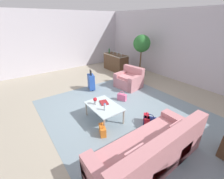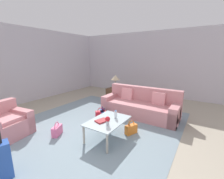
{
  "view_description": "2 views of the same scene",
  "coord_description": "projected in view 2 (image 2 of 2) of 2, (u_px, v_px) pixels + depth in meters",
  "views": [
    {
      "loc": [
        3.43,
        -2.45,
        2.66
      ],
      "look_at": [
        0.42,
        -0.23,
        0.89
      ],
      "focal_mm": 24.0,
      "sensor_mm": 36.0,
      "label": 1
    },
    {
      "loc": [
        -2.3,
        -2.36,
        1.95
      ],
      "look_at": [
        0.92,
        -0.29,
        1.08
      ],
      "focal_mm": 24.0,
      "sensor_mm": 36.0,
      "label": 2
    }
  ],
  "objects": [
    {
      "name": "table_lamp",
      "position": [
        115.0,
        78.0,
        6.49
      ],
      "size": [
        0.38,
        0.38,
        0.57
      ],
      "color": "#ADA899",
      "rests_on": "side_table"
    },
    {
      "name": "couch",
      "position": [
        141.0,
        106.0,
        4.98
      ],
      "size": [
        0.93,
        2.45,
        0.92
      ],
      "color": "#C67F84",
      "rests_on": "ground"
    },
    {
      "name": "area_rug",
      "position": [
        91.0,
        127.0,
        4.16
      ],
      "size": [
        5.2,
        4.4,
        0.01
      ],
      "primitive_type": "cube",
      "color": "gray",
      "rests_on": "ground"
    },
    {
      "name": "handbag_red",
      "position": [
        101.0,
        114.0,
        4.74
      ],
      "size": [
        0.33,
        0.32,
        0.36
      ],
      "color": "red",
      "rests_on": "ground"
    },
    {
      "name": "handbag_orange",
      "position": [
        131.0,
        129.0,
        3.8
      ],
      "size": [
        0.35,
        0.25,
        0.36
      ],
      "color": "orange",
      "rests_on": "ground"
    },
    {
      "name": "armchair",
      "position": [
        4.0,
        125.0,
        3.63
      ],
      "size": [
        1.1,
        0.99,
        0.84
      ],
      "color": "#C67F84",
      "rests_on": "ground"
    },
    {
      "name": "coffee_table",
      "position": [
        108.0,
        122.0,
        3.54
      ],
      "size": [
        1.07,
        0.73,
        0.46
      ],
      "color": "silver",
      "rests_on": "ground"
    },
    {
      "name": "ground_plane",
      "position": [
        81.0,
        139.0,
        3.56
      ],
      "size": [
        12.0,
        12.0,
        0.0
      ],
      "primitive_type": "plane",
      "color": "#A89E89"
    },
    {
      "name": "handbag_navy",
      "position": [
        102.0,
        113.0,
        4.83
      ],
      "size": [
        0.34,
        0.3,
        0.36
      ],
      "color": "navy",
      "rests_on": "ground"
    },
    {
      "name": "side_table",
      "position": [
        115.0,
        94.0,
        6.65
      ],
      "size": [
        0.61,
        0.61,
        0.55
      ],
      "primitive_type": "cube",
      "color": "#513823",
      "rests_on": "ground"
    },
    {
      "name": "handbag_pink",
      "position": [
        57.0,
        130.0,
        3.73
      ],
      "size": [
        0.35,
        0.26,
        0.36
      ],
      "color": "pink",
      "rests_on": "ground"
    },
    {
      "name": "wall_right",
      "position": [
        152.0,
        64.0,
        7.37
      ],
      "size": [
        0.12,
        8.0,
        3.1
      ],
      "primitive_type": "cube",
      "color": "silver",
      "rests_on": "ground"
    },
    {
      "name": "coffee_table_book",
      "position": [
        102.0,
        121.0,
        3.47
      ],
      "size": [
        0.33,
        0.28,
        0.03
      ],
      "primitive_type": "cube",
      "rotation": [
        0.0,
        0.0,
        -0.29
      ],
      "color": "maroon",
      "rests_on": "coffee_table"
    },
    {
      "name": "flower_vase",
      "position": [
        108.0,
        120.0,
        3.24
      ],
      "size": [
        0.11,
        0.11,
        0.21
      ],
      "color": "#B2B7BC",
      "rests_on": "coffee_table"
    },
    {
      "name": "water_bottle",
      "position": [
        116.0,
        115.0,
        3.62
      ],
      "size": [
        0.06,
        0.06,
        0.2
      ],
      "color": "silver",
      "rests_on": "coffee_table"
    }
  ]
}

